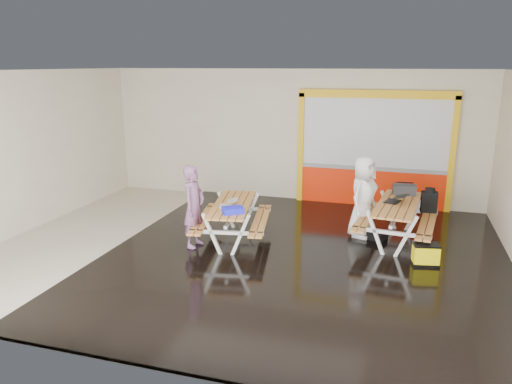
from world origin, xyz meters
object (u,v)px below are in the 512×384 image
(dark_case, at_px, (374,235))
(picnic_table_right, at_px, (397,213))
(backpack, at_px, (429,201))
(fluke_bag, at_px, (426,255))
(person_right, at_px, (363,197))
(laptop_left, at_px, (228,204))
(blue_pouch, at_px, (233,210))
(person_left, at_px, (194,206))
(picnic_table_left, at_px, (233,213))
(toolbox, at_px, (404,190))
(laptop_right, at_px, (395,200))

(dark_case, bearing_deg, picnic_table_right, -5.30)
(picnic_table_right, bearing_deg, backpack, 47.41)
(fluke_bag, bearing_deg, dark_case, 130.47)
(person_right, distance_m, laptop_left, 2.86)
(person_right, bearing_deg, laptop_left, 137.73)
(blue_pouch, bearing_deg, picnic_table_right, 26.61)
(person_left, bearing_deg, fluke_bag, -80.86)
(laptop_left, relative_size, backpack, 0.84)
(picnic_table_left, relative_size, blue_pouch, 6.03)
(fluke_bag, bearing_deg, toolbox, 103.40)
(person_left, distance_m, dark_case, 3.83)
(laptop_left, relative_size, laptop_right, 0.88)
(person_left, xyz_separation_m, backpack, (4.51, 2.15, -0.09))
(person_left, relative_size, backpack, 3.04)
(person_right, bearing_deg, picnic_table_left, 133.57)
(fluke_bag, bearing_deg, person_right, 135.48)
(picnic_table_left, height_order, backpack, backpack)
(picnic_table_right, xyz_separation_m, person_right, (-0.71, 0.13, 0.25))
(laptop_right, bearing_deg, person_left, -158.40)
(person_left, xyz_separation_m, person_right, (3.16, 1.59, 0.03))
(picnic_table_left, distance_m, laptop_right, 3.35)
(laptop_left, bearing_deg, toolbox, 29.01)
(person_right, relative_size, backpack, 3.19)
(laptop_left, relative_size, toolbox, 0.89)
(backpack, bearing_deg, picnic_table_right, -132.59)
(picnic_table_right, xyz_separation_m, fluke_bag, (0.55, -1.11, -0.42))
(backpack, relative_size, dark_case, 1.20)
(picnic_table_left, distance_m, laptop_left, 0.34)
(picnic_table_right, distance_m, person_right, 0.76)
(blue_pouch, bearing_deg, dark_case, 30.87)
(person_left, bearing_deg, blue_pouch, -89.63)
(toolbox, relative_size, fluke_bag, 0.97)
(laptop_left, distance_m, blue_pouch, 0.46)
(blue_pouch, distance_m, dark_case, 3.13)
(blue_pouch, xyz_separation_m, dark_case, (2.61, 1.56, -0.77))
(person_right, height_order, fluke_bag, person_right)
(person_left, height_order, person_right, person_right)
(picnic_table_right, height_order, laptop_left, laptop_left)
(laptop_left, distance_m, toolbox, 3.87)
(person_left, height_order, laptop_right, person_left)
(fluke_bag, bearing_deg, picnic_table_right, 116.57)
(laptop_left, height_order, dark_case, laptop_left)
(backpack, distance_m, dark_case, 1.41)
(picnic_table_right, distance_m, dark_case, 0.68)
(person_left, height_order, blue_pouch, person_left)
(blue_pouch, relative_size, fluke_bag, 0.74)
(laptop_right, height_order, blue_pouch, laptop_right)
(blue_pouch, height_order, backpack, backpack)
(person_left, height_order, laptop_left, person_left)
(blue_pouch, bearing_deg, backpack, 31.08)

